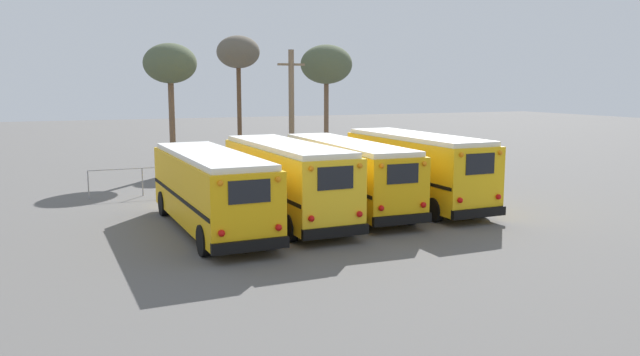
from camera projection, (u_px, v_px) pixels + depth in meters
name	position (u px, v px, depth m)	size (l,w,h in m)	color
ground_plane	(319.00, 215.00, 26.68)	(160.00, 160.00, 0.00)	#5B5956
school_bus_0	(211.00, 188.00, 23.60)	(2.82, 9.79, 3.00)	#EAAA0F
school_bus_1	(286.00, 179.00, 25.40)	(2.72, 9.54, 3.18)	yellow
school_bus_2	(346.00, 172.00, 27.76)	(2.72, 10.61, 3.03)	#EAAA0F
school_bus_3	(416.00, 167.00, 28.49)	(2.68, 9.40, 3.28)	yellow
utility_pole	(291.00, 109.00, 39.75)	(1.80, 0.36, 7.70)	#75604C
bare_tree_0	(170.00, 65.00, 38.07)	(3.25, 3.25, 8.02)	brown
bare_tree_1	(326.00, 65.00, 45.50)	(3.79, 3.79, 8.40)	brown
bare_tree_2	(238.00, 54.00, 44.46)	(3.08, 3.08, 8.98)	brown
fence_line	(264.00, 170.00, 33.50)	(17.87, 0.06, 1.42)	#939399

